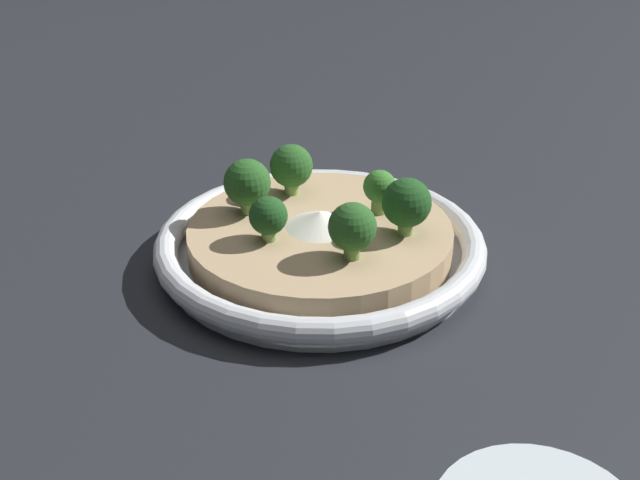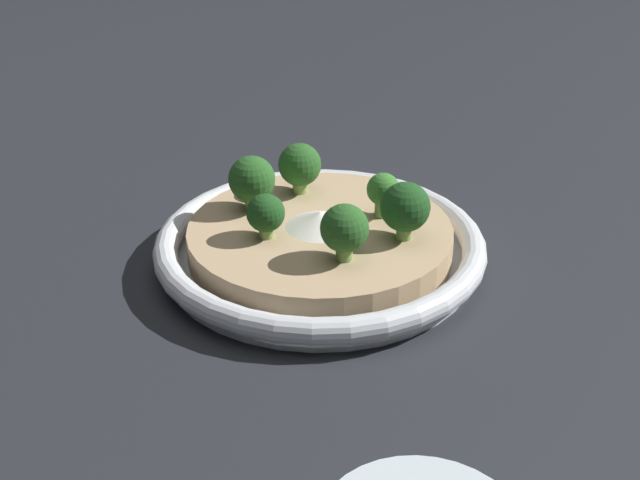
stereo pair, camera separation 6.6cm
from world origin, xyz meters
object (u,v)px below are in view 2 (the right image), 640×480
Objects in this scene: broccoli_front_right at (405,208)px; broccoli_back_left at (300,166)px; broccoli_front at (345,229)px; broccoli_front_left at (266,214)px; risotto_bowl at (320,244)px; broccoli_left at (252,180)px; broccoli_back_right at (383,191)px.

broccoli_front_right is 1.05× the size of broccoli_back_left.
broccoli_front_right is at bearing 25.68° from broccoli_front.
broccoli_front_right reaches higher than broccoli_back_left.
broccoli_front_right reaches higher than broccoli_front_left.
broccoli_left reaches higher than risotto_bowl.
broccoli_front_left reaches higher than risotto_bowl.
broccoli_front_left is at bearing -167.22° from broccoli_back_right.
broccoli_front is (0.06, -0.04, 0.01)m from broccoli_front_left.
risotto_bowl is at bearing -83.81° from broccoli_back_left.
broccoli_back_left is at bearing 64.48° from broccoli_front_left.
risotto_bowl is 6.06× the size of broccoli_front.
broccoli_front_right is (0.11, -0.02, 0.01)m from broccoli_front_left.
broccoli_front_left is at bearing 140.96° from broccoli_front.
broccoli_back_left is at bearing 97.89° from broccoli_front.
broccoli_front is (0.06, -0.10, -0.00)m from broccoli_left.
risotto_bowl is 5.74× the size of broccoli_left.
broccoli_left is 1.25× the size of broccoli_back_right.
broccoli_back_right is at bearing -42.32° from broccoli_back_left.
broccoli_front_left is at bearing 169.95° from broccoli_front_right.
risotto_bowl is 5.74× the size of broccoli_front_right.
broccoli_front_right reaches higher than risotto_bowl.
broccoli_back_right is 0.08m from broccoli_front.
broccoli_left is at bearing 122.36° from broccoli_front.
risotto_bowl is at bearing -168.20° from broccoli_back_right.
risotto_bowl is 0.08m from broccoli_left.
broccoli_back_right is at bearing 12.78° from broccoli_front_left.
broccoli_left is at bearing 148.01° from broccoli_front_right.
broccoli_back_right is 0.85× the size of broccoli_front.
risotto_bowl is 0.08m from broccoli_back_left.
broccoli_front_left is 0.81× the size of broccoli_back_left.
broccoli_front_left is 0.78× the size of broccoli_left.
broccoli_left is 0.11m from broccoli_back_right.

